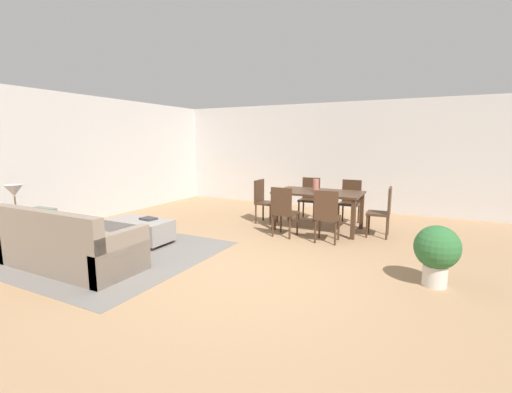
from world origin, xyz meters
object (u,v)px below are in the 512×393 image
(vase_centerpiece, at_px, (316,185))
(book_on_ottoman, at_px, (148,219))
(dining_chair_far_right, at_px, (350,199))
(dining_chair_head_west, at_px, (263,199))
(couch, at_px, (68,247))
(side_table, at_px, (18,225))
(potted_plant, at_px, (437,251))
(dining_chair_near_right, at_px, (327,213))
(dining_chair_near_left, at_px, (283,209))
(dining_chair_far_left, at_px, (310,196))
(ottoman_table, at_px, (140,230))
(dining_chair_head_east, at_px, (383,209))
(dining_table, at_px, (318,196))
(table_lamp, at_px, (14,192))

(vase_centerpiece, xyz_separation_m, book_on_ottoman, (-2.26, -2.20, -0.46))
(dining_chair_far_right, height_order, dining_chair_head_west, same)
(dining_chair_far_right, xyz_separation_m, dining_chair_head_west, (-1.67, -0.79, 0.00))
(couch, xyz_separation_m, dining_chair_far_right, (2.90, 4.42, 0.23))
(side_table, relative_size, potted_plant, 0.73)
(vase_centerpiece, distance_m, book_on_ottoman, 3.19)
(dining_chair_near_right, height_order, dining_chair_far_right, same)
(dining_chair_near_left, bearing_deg, vase_centerpiece, 66.78)
(dining_chair_far_left, height_order, potted_plant, dining_chair_far_left)
(ottoman_table, xyz_separation_m, dining_chair_far_left, (1.99, 3.15, 0.29))
(vase_centerpiece, xyz_separation_m, potted_plant, (2.12, -1.98, -0.44))
(dining_chair_near_right, height_order, potted_plant, dining_chair_near_right)
(book_on_ottoman, bearing_deg, dining_chair_head_east, 32.06)
(dining_table, relative_size, dining_chair_near_right, 1.80)
(dining_chair_head_west, bearing_deg, ottoman_table, -117.68)
(dining_chair_near_left, distance_m, potted_plant, 2.73)
(dining_chair_near_right, relative_size, vase_centerpiece, 3.82)
(vase_centerpiece, bearing_deg, dining_table, 21.76)
(dining_table, xyz_separation_m, potted_plant, (2.07, -2.00, -0.23))
(ottoman_table, distance_m, dining_chair_head_east, 4.32)
(couch, bearing_deg, dining_chair_head_east, 44.39)
(table_lamp, xyz_separation_m, dining_chair_near_left, (3.39, 2.68, -0.44))
(dining_chair_far_left, height_order, dining_chair_head_east, same)
(dining_table, bearing_deg, ottoman_table, -136.74)
(vase_centerpiece, distance_m, potted_plant, 2.93)
(table_lamp, height_order, dining_chair_near_left, table_lamp)
(dining_chair_near_left, height_order, dining_chair_head_east, same)
(table_lamp, height_order, potted_plant, table_lamp)
(dining_chair_far_left, distance_m, dining_chair_far_right, 0.91)
(table_lamp, bearing_deg, vase_centerpiece, 43.07)
(dining_chair_head_east, height_order, potted_plant, dining_chair_head_east)
(dining_chair_near_right, distance_m, dining_chair_head_west, 1.85)
(dining_chair_head_west, height_order, book_on_ottoman, dining_chair_head_west)
(dining_table, distance_m, dining_chair_near_left, 0.93)
(potted_plant, bearing_deg, dining_chair_near_left, 154.63)
(dining_chair_head_west, relative_size, vase_centerpiece, 3.82)
(side_table, relative_size, dining_chair_near_right, 0.59)
(dining_chair_far_left, xyz_separation_m, potted_plant, (2.52, -2.85, -0.08))
(dining_table, height_order, dining_chair_far_right, dining_chair_far_right)
(dining_table, bearing_deg, dining_chair_far_right, 60.99)
(couch, distance_m, side_table, 1.35)
(dining_table, height_order, vase_centerpiece, vase_centerpiece)
(ottoman_table, bearing_deg, couch, -90.54)
(ottoman_table, height_order, dining_chair_near_left, dining_chair_near_left)
(couch, distance_m, ottoman_table, 1.31)
(dining_chair_far_left, bearing_deg, dining_chair_head_east, -27.38)
(dining_chair_far_right, bearing_deg, table_lamp, -134.42)
(side_table, xyz_separation_m, book_on_ottoman, (1.48, 1.29, -0.01))
(dining_chair_near_right, distance_m, dining_chair_far_right, 1.66)
(dining_chair_far_right, bearing_deg, potted_plant, -60.13)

